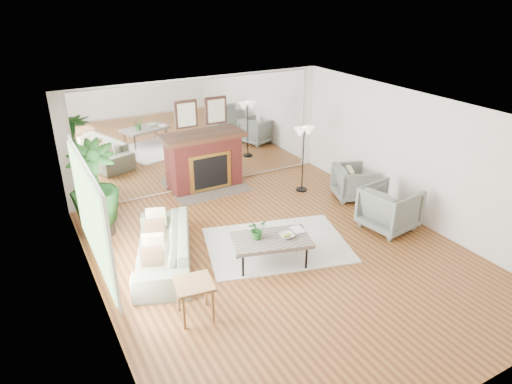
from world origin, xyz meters
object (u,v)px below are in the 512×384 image
side_table (194,288)px  coffee_table (271,240)px  fireplace (207,162)px  sofa (163,247)px  armchair_front (390,208)px  potted_ficus (94,187)px  floor_lamp (304,137)px  armchair_back (354,182)px

side_table → coffee_table: bearing=21.1°
fireplace → sofa: 3.14m
armchair_front → potted_ficus: potted_ficus is taller
sofa → armchair_front: size_ratio=2.37×
fireplace → armchair_front: size_ratio=2.20×
coffee_table → floor_lamp: (2.16, 2.27, 0.80)m
armchair_front → side_table: armchair_front is taller
armchair_front → potted_ficus: (-4.89, 2.44, 0.54)m
sofa → floor_lamp: (3.72, 1.37, 0.95)m
coffee_table → floor_lamp: 3.23m
sofa → side_table: 1.52m
sofa → side_table: bearing=18.8°
coffee_table → floor_lamp: bearing=46.4°
coffee_table → armchair_front: bearing=0.1°
coffee_table → armchair_front: 2.62m
fireplace → armchair_front: bearing=-55.8°
armchair_back → floor_lamp: size_ratio=0.55×
armchair_front → side_table: (-4.22, -0.62, 0.06)m
fireplace → potted_ficus: (-2.60, -0.94, 0.30)m
armchair_front → side_table: bearing=90.6°
potted_ficus → sofa: bearing=-65.2°
coffee_table → side_table: size_ratio=2.47×
coffee_table → potted_ficus: 3.38m
coffee_table → potted_ficus: size_ratio=0.79×
potted_ficus → side_table: bearing=-77.5°
coffee_table → armchair_front: (2.62, 0.01, -0.04)m
armchair_back → potted_ficus: 5.33m
floor_lamp → armchair_back: bearing=-48.9°
coffee_table → side_table: side_table is taller
side_table → potted_ficus: potted_ficus is taller
fireplace → armchair_back: fireplace is taller
armchair_back → side_table: (-4.52, -2.01, 0.11)m
armchair_back → potted_ficus: potted_ficus is taller
armchair_back → armchair_front: armchair_front is taller
armchair_back → floor_lamp: 1.46m
armchair_front → potted_ficus: size_ratio=0.52×
fireplace → side_table: fireplace is taller
sofa → armchair_back: armchair_back is taller
fireplace → armchair_front: fireplace is taller
sofa → armchair_back: 4.51m
potted_ficus → armchair_back: bearing=-11.4°
fireplace → armchair_front: 4.09m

